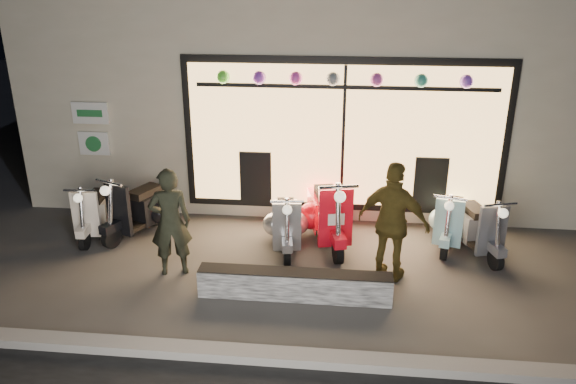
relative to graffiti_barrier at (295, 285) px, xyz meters
name	(u,v)px	position (x,y,z in m)	size (l,w,h in m)	color
ground	(283,273)	(-0.23, 0.65, -0.20)	(40.00, 40.00, 0.00)	#383533
kerb	(264,355)	(-0.23, -1.35, -0.14)	(40.00, 0.25, 0.12)	slate
shop_building	(309,73)	(-0.22, 5.63, 1.90)	(10.20, 6.23, 4.20)	beige
graffiti_barrier	(295,285)	(0.00, 0.00, 0.00)	(2.61, 0.28, 0.40)	black
scooter_silver	(286,222)	(-0.29, 1.62, 0.19)	(0.55, 1.37, 0.97)	black
scooter_red	(327,212)	(0.36, 1.88, 0.27)	(0.78, 1.65, 1.17)	black
scooter_black	(144,207)	(-2.75, 1.89, 0.23)	(0.86, 1.45, 1.06)	black
scooter_cream	(98,210)	(-3.52, 1.77, 0.19)	(0.49, 1.35, 0.96)	black
scooter_blue	(451,219)	(2.38, 2.01, 0.19)	(0.68, 1.36, 0.97)	black
scooter_grey	(474,225)	(2.69, 1.78, 0.20)	(0.70, 1.39, 0.99)	black
man	(170,222)	(-1.83, 0.51, 0.61)	(0.59, 0.39, 1.62)	black
woman	(393,223)	(1.32, 0.68, 0.68)	(1.03, 0.43, 1.75)	brown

